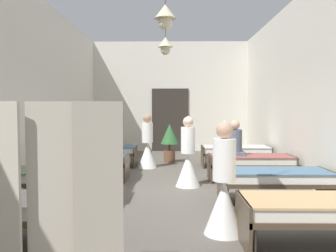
{
  "coord_description": "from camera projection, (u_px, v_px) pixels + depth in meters",
  "views": [
    {
      "loc": [
        0.12,
        -6.93,
        1.64
      ],
      "look_at": [
        0.0,
        0.99,
        1.24
      ],
      "focal_mm": 37.15,
      "sensor_mm": 36.0,
      "label": 1
    }
  ],
  "objects": [
    {
      "name": "room_shell",
      "position": [
        168.0,
        89.0,
        8.21
      ],
      "size": [
        6.27,
        13.04,
        4.19
      ],
      "color": "silver",
      "rests_on": "ground"
    },
    {
      "name": "patient_seated_secondary",
      "position": [
        235.0,
        142.0,
        7.95
      ],
      "size": [
        0.44,
        0.44,
        0.8
      ],
      "color": "#515B70",
      "rests_on": "bed_right_row_2"
    },
    {
      "name": "ground_plane",
      "position": [
        167.0,
        192.0,
        7.01
      ],
      "size": [
        6.47,
        13.44,
        0.1
      ],
      "primitive_type": "cube",
      "color": "#59544C"
    },
    {
      "name": "bed_right_row_1",
      "position": [
        275.0,
        178.0,
        6.01
      ],
      "size": [
        1.9,
        0.84,
        0.57
      ],
      "color": "#473828",
      "rests_on": "ground"
    },
    {
      "name": "bed_right_row_2",
      "position": [
        251.0,
        161.0,
        7.91
      ],
      "size": [
        1.9,
        0.84,
        0.57
      ],
      "color": "#473828",
      "rests_on": "ground"
    },
    {
      "name": "bed_left_row_0",
      "position": [
        7.0,
        208.0,
        4.17
      ],
      "size": [
        1.9,
        0.84,
        0.57
      ],
      "color": "#473828",
      "rests_on": "ground"
    },
    {
      "name": "potted_plant",
      "position": [
        170.0,
        138.0,
        10.54
      ],
      "size": [
        0.54,
        0.54,
        1.17
      ],
      "color": "brown",
      "rests_on": "ground"
    },
    {
      "name": "bed_right_row_3",
      "position": [
        236.0,
        151.0,
        9.8
      ],
      "size": [
        1.9,
        0.84,
        0.57
      ],
      "color": "#473828",
      "rests_on": "ground"
    },
    {
      "name": "nurse_far_aisle",
      "position": [
        224.0,
        194.0,
        4.52
      ],
      "size": [
        0.52,
        0.52,
        1.49
      ],
      "rotation": [
        0.0,
        0.0,
        2.37
      ],
      "color": "white",
      "rests_on": "ground"
    },
    {
      "name": "bed_right_row_0",
      "position": [
        322.0,
        210.0,
        4.11
      ],
      "size": [
        1.9,
        0.84,
        0.57
      ],
      "color": "#473828",
      "rests_on": "ground"
    },
    {
      "name": "nurse_near_aisle",
      "position": [
        147.0,
        149.0,
        9.59
      ],
      "size": [
        0.52,
        0.52,
        1.49
      ],
      "rotation": [
        0.0,
        0.0,
        2.64
      ],
      "color": "white",
      "rests_on": "ground"
    },
    {
      "name": "bed_left_row_3",
      "position": [
        103.0,
        151.0,
        9.86
      ],
      "size": [
        1.9,
        0.84,
        0.57
      ],
      "color": "#473828",
      "rests_on": "ground"
    },
    {
      "name": "bed_left_row_2",
      "position": [
        86.0,
        161.0,
        7.96
      ],
      "size": [
        1.9,
        0.84,
        0.57
      ],
      "color": "#473828",
      "rests_on": "ground"
    },
    {
      "name": "privacy_screen",
      "position": [
        50.0,
        201.0,
        2.96
      ],
      "size": [
        1.25,
        0.16,
        1.7
      ],
      "rotation": [
        0.0,
        0.0,
        0.01
      ],
      "color": "#BCB29E",
      "rests_on": "ground"
    },
    {
      "name": "patient_seated_primary",
      "position": [
        101.0,
        142.0,
        7.92
      ],
      "size": [
        0.44,
        0.44,
        0.8
      ],
      "color": "slate",
      "rests_on": "bed_left_row_2"
    },
    {
      "name": "nurse_mid_aisle",
      "position": [
        188.0,
        161.0,
        7.29
      ],
      "size": [
        0.52,
        0.52,
        1.49
      ],
      "rotation": [
        0.0,
        0.0,
        3.97
      ],
      "color": "white",
      "rests_on": "ground"
    },
    {
      "name": "bed_left_row_1",
      "position": [
        59.0,
        177.0,
        6.07
      ],
      "size": [
        1.9,
        0.84,
        0.57
      ],
      "color": "#473828",
      "rests_on": "ground"
    }
  ]
}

